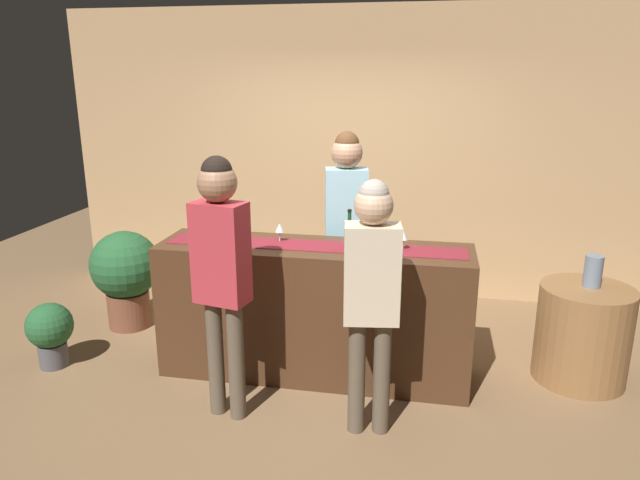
% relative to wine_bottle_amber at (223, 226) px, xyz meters
% --- Properties ---
extents(ground_plane, '(10.00, 10.00, 0.00)m').
position_rel_wine_bottle_amber_xyz_m(ground_plane, '(0.70, -0.01, -1.14)').
color(ground_plane, brown).
extents(back_wall, '(6.00, 0.12, 2.90)m').
position_rel_wine_bottle_amber_xyz_m(back_wall, '(0.70, 1.89, 0.31)').
color(back_wall, tan).
rests_on(back_wall, ground).
extents(bar_counter, '(2.34, 0.60, 1.03)m').
position_rel_wine_bottle_amber_xyz_m(bar_counter, '(0.70, -0.01, -0.63)').
color(bar_counter, '#472B19').
rests_on(bar_counter, ground).
extents(counter_runner_cloth, '(2.22, 0.28, 0.01)m').
position_rel_wine_bottle_amber_xyz_m(counter_runner_cloth, '(0.70, -0.01, -0.11)').
color(counter_runner_cloth, maroon).
rests_on(counter_runner_cloth, bar_counter).
extents(wine_bottle_amber, '(0.07, 0.07, 0.30)m').
position_rel_wine_bottle_amber_xyz_m(wine_bottle_amber, '(0.00, 0.00, 0.00)').
color(wine_bottle_amber, brown).
rests_on(wine_bottle_amber, bar_counter).
extents(wine_bottle_green, '(0.07, 0.07, 0.30)m').
position_rel_wine_bottle_amber_xyz_m(wine_bottle_green, '(0.97, -0.06, 0.00)').
color(wine_bottle_green, '#194723').
rests_on(wine_bottle_green, bar_counter).
extents(wine_glass_near_customer, '(0.07, 0.07, 0.14)m').
position_rel_wine_bottle_amber_xyz_m(wine_glass_near_customer, '(0.42, 0.05, -0.01)').
color(wine_glass_near_customer, silver).
rests_on(wine_glass_near_customer, bar_counter).
extents(wine_glass_mid_counter, '(0.07, 0.07, 0.14)m').
position_rel_wine_bottle_amber_xyz_m(wine_glass_mid_counter, '(1.35, 0.01, -0.01)').
color(wine_glass_mid_counter, silver).
rests_on(wine_glass_mid_counter, bar_counter).
extents(wine_glass_far_end, '(0.07, 0.07, 0.14)m').
position_rel_wine_bottle_amber_xyz_m(wine_glass_far_end, '(1.13, 0.00, -0.01)').
color(wine_glass_far_end, silver).
rests_on(wine_glass_far_end, bar_counter).
extents(bartender, '(0.37, 0.27, 1.82)m').
position_rel_wine_bottle_amber_xyz_m(bartender, '(0.86, 0.57, -0.00)').
color(bartender, '#26262B').
rests_on(bartender, ground).
extents(customer_sipping, '(0.37, 0.25, 1.67)m').
position_rel_wine_bottle_amber_xyz_m(customer_sipping, '(1.20, -0.71, -0.11)').
color(customer_sipping, brown).
rests_on(customer_sipping, ground).
extents(customer_browsing, '(0.37, 0.27, 1.78)m').
position_rel_wine_bottle_amber_xyz_m(customer_browsing, '(0.24, -0.70, -0.03)').
color(customer_browsing, brown).
rests_on(customer_browsing, ground).
extents(round_side_table, '(0.68, 0.68, 0.74)m').
position_rel_wine_bottle_amber_xyz_m(round_side_table, '(2.71, 0.27, -0.77)').
color(round_side_table, olive).
rests_on(round_side_table, ground).
extents(vase_on_side_table, '(0.13, 0.13, 0.24)m').
position_rel_wine_bottle_amber_xyz_m(vase_on_side_table, '(2.74, 0.31, -0.28)').
color(vase_on_side_table, slate).
rests_on(vase_on_side_table, round_side_table).
extents(potted_plant_tall, '(0.62, 0.62, 0.90)m').
position_rel_wine_bottle_amber_xyz_m(potted_plant_tall, '(-1.15, 0.52, -0.62)').
color(potted_plant_tall, brown).
rests_on(potted_plant_tall, ground).
extents(potted_plant_small, '(0.36, 0.36, 0.53)m').
position_rel_wine_bottle_amber_xyz_m(potted_plant_small, '(-1.37, -0.31, -0.84)').
color(potted_plant_small, '#4C4C51').
rests_on(potted_plant_small, ground).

